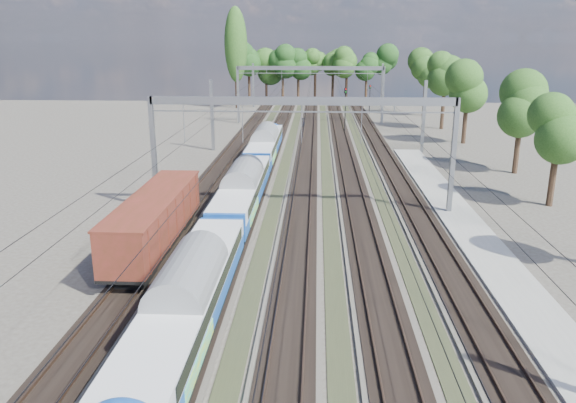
{
  "coord_description": "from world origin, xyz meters",
  "views": [
    {
      "loc": [
        1.13,
        -12.31,
        13.22
      ],
      "look_at": [
        -0.7,
        23.34,
        2.8
      ],
      "focal_mm": 35.0,
      "sensor_mm": 36.0,
      "label": 1
    }
  ],
  "objects_px": {
    "freight_boxcar": "(155,219)",
    "worker": "(303,123)",
    "signal_near": "(345,105)",
    "signal_far": "(370,96)",
    "emu_train": "(242,186)"
  },
  "relations": [
    {
      "from": "signal_far",
      "to": "worker",
      "type": "bearing_deg",
      "value": -147.47
    },
    {
      "from": "worker",
      "to": "signal_far",
      "type": "relative_size",
      "value": 0.3
    },
    {
      "from": "worker",
      "to": "signal_near",
      "type": "xyz_separation_m",
      "value": [
        6.1,
        -4.16,
        3.28
      ]
    },
    {
      "from": "signal_far",
      "to": "emu_train",
      "type": "bearing_deg",
      "value": -127.53
    },
    {
      "from": "signal_near",
      "to": "signal_far",
      "type": "height_order",
      "value": "signal_near"
    },
    {
      "from": "freight_boxcar",
      "to": "worker",
      "type": "xyz_separation_m",
      "value": [
        8.11,
        52.23,
        -1.41
      ]
    },
    {
      "from": "worker",
      "to": "signal_near",
      "type": "bearing_deg",
      "value": -117.79
    },
    {
      "from": "worker",
      "to": "freight_boxcar",
      "type": "bearing_deg",
      "value": 177.68
    },
    {
      "from": "freight_boxcar",
      "to": "signal_near",
      "type": "relative_size",
      "value": 2.18
    },
    {
      "from": "signal_near",
      "to": "signal_far",
      "type": "bearing_deg",
      "value": 97.39
    },
    {
      "from": "freight_boxcar",
      "to": "signal_far",
      "type": "xyz_separation_m",
      "value": [
        19.61,
        69.41,
        1.05
      ]
    },
    {
      "from": "signal_near",
      "to": "emu_train",
      "type": "bearing_deg",
      "value": -82.08
    },
    {
      "from": "freight_boxcar",
      "to": "signal_far",
      "type": "bearing_deg",
      "value": 74.22
    },
    {
      "from": "worker",
      "to": "signal_far",
      "type": "bearing_deg",
      "value": -27.27
    },
    {
      "from": "emu_train",
      "to": "freight_boxcar",
      "type": "distance_m",
      "value": 9.25
    }
  ]
}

